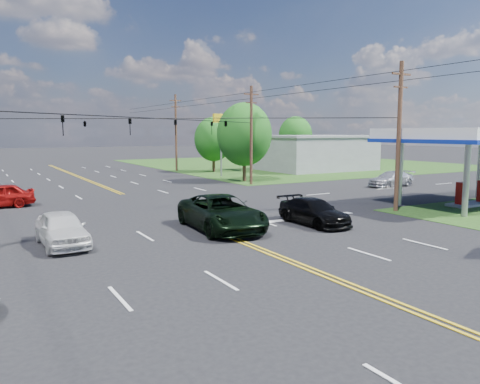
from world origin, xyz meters
TOP-DOWN VIEW (x-y plane):
  - ground at (0.00, 12.00)m, footprint 280.00×280.00m
  - grass_ne at (35.00, 44.00)m, footprint 46.00×48.00m
  - stop_bar at (5.00, 4.00)m, footprint 10.00×0.50m
  - retail_ne at (30.00, 32.00)m, footprint 14.00×10.00m
  - gas_canopy at (19.50, 2.00)m, footprint 12.20×8.20m
  - pole_se at (13.00, 3.00)m, footprint 1.60×0.28m
  - pole_ne at (13.00, 21.00)m, footprint 1.60×0.28m
  - pole_right_far at (13.00, 40.00)m, footprint 1.60×0.28m
  - span_wire_signals at (0.00, 12.00)m, footprint 26.00×18.00m
  - power_lines at (0.00, 10.00)m, footprint 26.04×100.00m
  - tree_right_a at (14.00, 24.00)m, footprint 5.70×5.70m
  - tree_right_b at (16.50, 36.00)m, footprint 4.94×4.94m
  - tree_far_r at (34.00, 42.00)m, footprint 5.32×5.32m
  - pickup_dkgreen at (0.50, 3.50)m, footprint 3.54×6.76m
  - suv_black at (5.63, 2.25)m, footprint 2.03×4.93m
  - pickup_white at (-7.34, 4.00)m, footprint 1.96×4.65m
  - sedan_far at (23.59, 13.00)m, footprint 5.10×2.34m
  - polesign_ne at (14.34, 29.82)m, footprint 2.01×0.28m

SIDE VIEW (x-z plane):
  - ground at x=0.00m, z-range 0.00..0.00m
  - grass_ne at x=35.00m, z-range -0.01..0.01m
  - stop_bar at x=5.00m, z-range -0.01..0.01m
  - suv_black at x=5.63m, z-range 0.00..1.43m
  - sedan_far at x=23.59m, z-range 0.00..1.44m
  - pickup_white at x=-7.34m, z-range 0.00..1.57m
  - pickup_dkgreen at x=0.50m, z-range 0.00..1.82m
  - retail_ne at x=30.00m, z-range 0.00..4.40m
  - tree_right_b at x=16.50m, z-range 0.68..7.76m
  - tree_far_r at x=34.00m, z-range 0.73..8.36m
  - gas_canopy at x=19.50m, z-range 2.04..7.39m
  - tree_right_a at x=14.00m, z-range 0.78..8.96m
  - pole_se at x=13.00m, z-range 0.17..9.67m
  - pole_ne at x=13.00m, z-range 0.17..9.67m
  - pole_right_far at x=13.00m, z-range 0.17..10.17m
  - polesign_ne at x=14.34m, z-range 1.92..9.20m
  - span_wire_signals at x=0.00m, z-range 5.43..6.56m
  - power_lines at x=0.00m, z-range 8.28..8.92m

